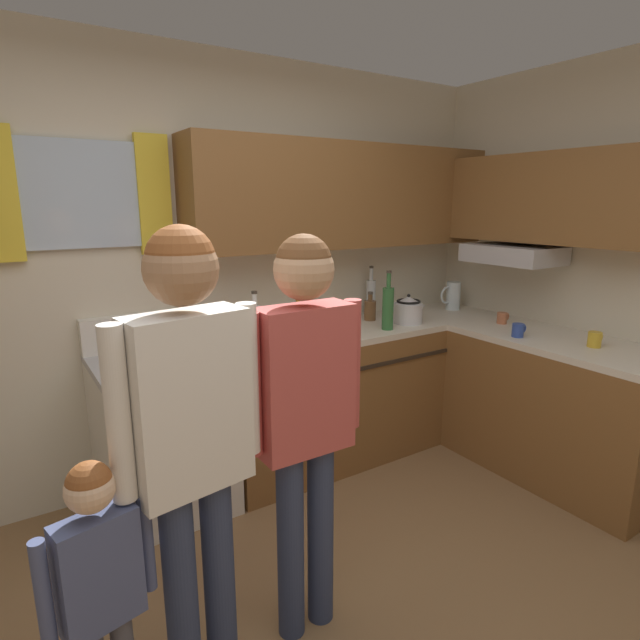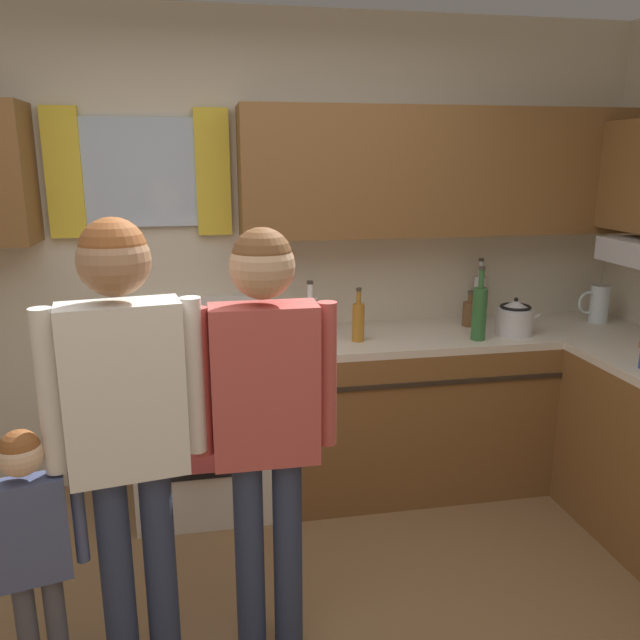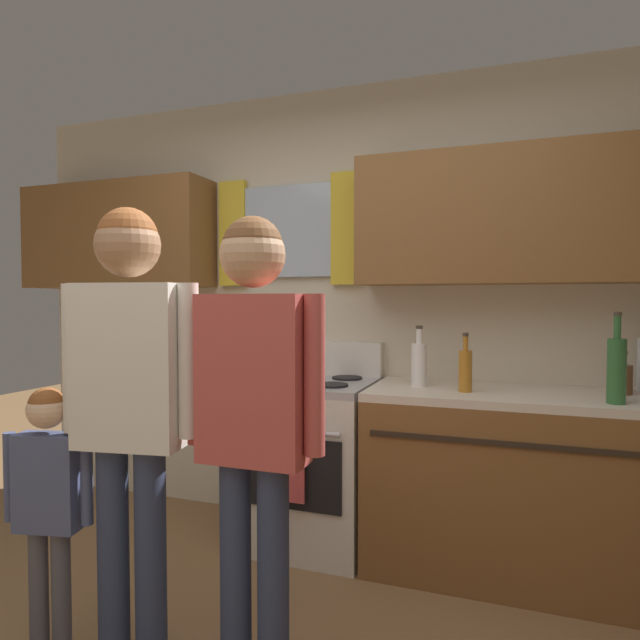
% 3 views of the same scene
% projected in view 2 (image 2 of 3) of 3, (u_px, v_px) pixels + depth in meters
% --- Properties ---
extents(back_wall_unit, '(4.60, 0.42, 2.60)m').
position_uv_depth(back_wall_unit, '(242.00, 225.00, 3.46)').
color(back_wall_unit, beige).
rests_on(back_wall_unit, ground).
extents(kitchen_counter_run, '(2.16, 1.93, 0.90)m').
position_uv_depth(kitchen_counter_run, '(533.00, 428.00, 3.37)').
color(kitchen_counter_run, brown).
rests_on(kitchen_counter_run, ground).
extents(stove_oven, '(0.68, 0.67, 1.10)m').
position_uv_depth(stove_oven, '(202.00, 422.00, 3.40)').
color(stove_oven, silver).
rests_on(stove_oven, ground).
extents(bottle_milk_white, '(0.08, 0.08, 0.31)m').
position_uv_depth(bottle_milk_white, '(310.00, 317.00, 3.38)').
color(bottle_milk_white, white).
rests_on(bottle_milk_white, kitchen_counter_run).
extents(bottle_wine_green, '(0.08, 0.08, 0.39)m').
position_uv_depth(bottle_wine_green, '(479.00, 312.00, 3.35)').
color(bottle_wine_green, '#2D6633').
rests_on(bottle_wine_green, kitchen_counter_run).
extents(bottle_squat_brown, '(0.08, 0.08, 0.21)m').
position_uv_depth(bottle_squat_brown, '(470.00, 313.00, 3.64)').
color(bottle_squat_brown, brown).
rests_on(bottle_squat_brown, kitchen_counter_run).
extents(bottle_tall_clear, '(0.07, 0.07, 0.37)m').
position_uv_depth(bottle_tall_clear, '(479.00, 296.00, 3.78)').
color(bottle_tall_clear, silver).
rests_on(bottle_tall_clear, kitchen_counter_run).
extents(bottle_oil_amber, '(0.06, 0.06, 0.29)m').
position_uv_depth(bottle_oil_amber, '(358.00, 321.00, 3.33)').
color(bottle_oil_amber, '#B27223').
rests_on(bottle_oil_amber, kitchen_counter_run).
extents(stovetop_kettle, '(0.27, 0.20, 0.21)m').
position_uv_depth(stovetop_kettle, '(515.00, 317.00, 3.46)').
color(stovetop_kettle, silver).
rests_on(stovetop_kettle, kitchen_counter_run).
extents(water_pitcher, '(0.19, 0.11, 0.22)m').
position_uv_depth(water_pitcher, '(598.00, 304.00, 3.72)').
color(water_pitcher, silver).
rests_on(water_pitcher, kitchen_counter_run).
extents(adult_holding_child, '(0.51, 0.23, 1.67)m').
position_uv_depth(adult_holding_child, '(126.00, 409.00, 2.06)').
color(adult_holding_child, '#2D3856').
rests_on(adult_holding_child, ground).
extents(adult_in_plaid, '(0.50, 0.22, 1.62)m').
position_uv_depth(adult_in_plaid, '(265.00, 401.00, 2.20)').
color(adult_in_plaid, '#2D3856').
rests_on(adult_in_plaid, ground).
extents(small_child, '(0.34, 0.15, 1.03)m').
position_uv_depth(small_child, '(31.00, 541.00, 2.04)').
color(small_child, '#4C4C56').
rests_on(small_child, ground).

